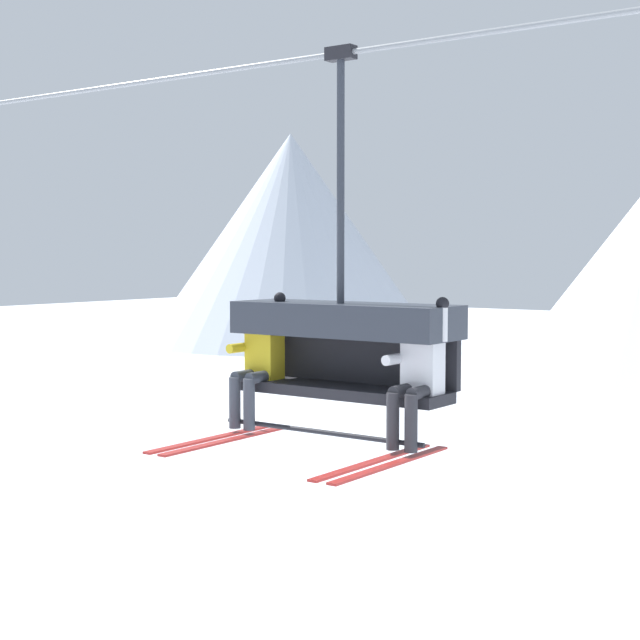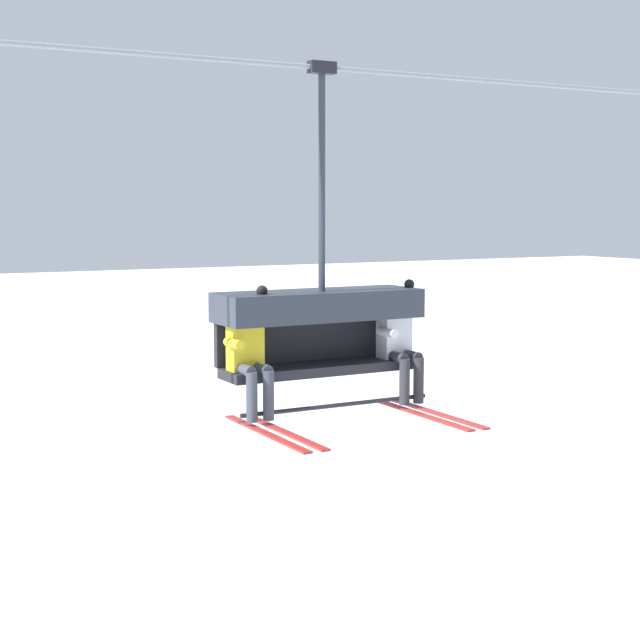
% 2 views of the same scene
% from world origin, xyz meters
% --- Properties ---
extents(lift_cable, '(17.88, 0.05, 0.05)m').
position_xyz_m(lift_cable, '(0.01, -0.80, 8.42)').
color(lift_cable, gray).
extents(chairlift_chair, '(2.16, 0.74, 3.44)m').
position_xyz_m(chairlift_chair, '(-0.15, -0.73, 5.92)').
color(chairlift_chair, '#232328').
extents(skier_yellow, '(0.48, 1.70, 1.34)m').
position_xyz_m(skier_yellow, '(-1.02, -0.94, 5.62)').
color(skier_yellow, yellow).
extents(skier_white, '(0.48, 1.70, 1.34)m').
position_xyz_m(skier_white, '(0.73, -0.94, 5.62)').
color(skier_white, silver).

